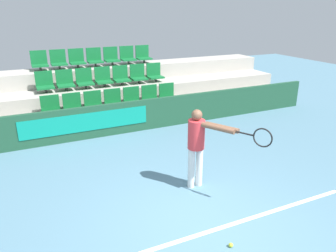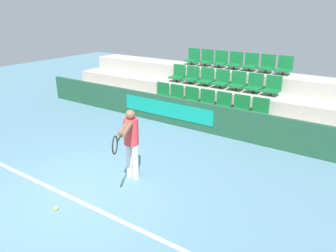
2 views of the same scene
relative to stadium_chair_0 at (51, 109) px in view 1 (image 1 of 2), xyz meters
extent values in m
plane|color=slate|center=(1.70, -5.10, -0.72)|extent=(30.00, 30.00, 0.00)
cube|color=white|center=(1.70, -5.30, -0.71)|extent=(5.46, 0.08, 0.01)
cube|color=#1E4C33|center=(1.70, -0.72, -0.28)|extent=(12.54, 0.12, 0.86)
cube|color=#0F937A|center=(0.75, -0.79, -0.24)|extent=(3.25, 0.02, 0.47)
cube|color=#ADA89E|center=(1.70, -0.13, -0.48)|extent=(12.14, 1.02, 0.47)
cube|color=#ADA89E|center=(1.70, 0.89, -0.25)|extent=(12.14, 1.02, 0.93)
cube|color=#ADA89E|center=(1.70, 1.91, -0.02)|extent=(12.14, 1.02, 1.40)
cylinder|color=#333333|center=(0.00, -0.08, -0.19)|extent=(0.07, 0.07, 0.13)
cube|color=#146B33|center=(0.00, -0.08, -0.10)|extent=(0.48, 0.40, 0.05)
cube|color=#146B33|center=(0.00, 0.10, 0.13)|extent=(0.48, 0.04, 0.41)
cylinder|color=#333333|center=(0.57, -0.08, -0.19)|extent=(0.07, 0.07, 0.13)
cube|color=#146B33|center=(0.57, -0.08, -0.10)|extent=(0.48, 0.40, 0.05)
cube|color=#146B33|center=(0.57, 0.10, 0.13)|extent=(0.48, 0.04, 0.41)
cylinder|color=#333333|center=(1.14, -0.08, -0.19)|extent=(0.07, 0.07, 0.13)
cube|color=#146B33|center=(1.14, -0.08, -0.10)|extent=(0.48, 0.40, 0.05)
cube|color=#146B33|center=(1.14, 0.10, 0.13)|extent=(0.48, 0.04, 0.41)
cylinder|color=#333333|center=(1.70, -0.08, -0.19)|extent=(0.07, 0.07, 0.13)
cube|color=#146B33|center=(1.70, -0.08, -0.10)|extent=(0.48, 0.40, 0.05)
cube|color=#146B33|center=(1.70, 0.10, 0.13)|extent=(0.48, 0.04, 0.41)
cylinder|color=#333333|center=(2.27, -0.08, -0.19)|extent=(0.07, 0.07, 0.13)
cube|color=#146B33|center=(2.27, -0.08, -0.10)|extent=(0.48, 0.40, 0.05)
cube|color=#146B33|center=(2.27, 0.10, 0.13)|extent=(0.48, 0.04, 0.41)
cylinder|color=#333333|center=(2.84, -0.08, -0.19)|extent=(0.07, 0.07, 0.13)
cube|color=#146B33|center=(2.84, -0.08, -0.10)|extent=(0.48, 0.40, 0.05)
cube|color=#146B33|center=(2.84, 0.10, 0.13)|extent=(0.48, 0.04, 0.41)
cylinder|color=#333333|center=(3.41, -0.08, -0.19)|extent=(0.07, 0.07, 0.13)
cube|color=#146B33|center=(3.41, -0.08, -0.10)|extent=(0.48, 0.40, 0.05)
cube|color=#146B33|center=(3.41, 0.10, 0.13)|extent=(0.48, 0.04, 0.41)
cylinder|color=#333333|center=(0.00, 0.94, 0.28)|extent=(0.07, 0.07, 0.13)
cube|color=#146B33|center=(0.00, 0.94, 0.37)|extent=(0.48, 0.40, 0.05)
cube|color=#146B33|center=(0.00, 1.12, 0.60)|extent=(0.48, 0.04, 0.41)
cylinder|color=#333333|center=(0.57, 0.94, 0.28)|extent=(0.07, 0.07, 0.13)
cube|color=#146B33|center=(0.57, 0.94, 0.37)|extent=(0.48, 0.40, 0.05)
cube|color=#146B33|center=(0.57, 1.12, 0.60)|extent=(0.48, 0.04, 0.41)
cylinder|color=#333333|center=(1.14, 0.94, 0.28)|extent=(0.07, 0.07, 0.13)
cube|color=#146B33|center=(1.14, 0.94, 0.37)|extent=(0.48, 0.40, 0.05)
cube|color=#146B33|center=(1.14, 1.12, 0.60)|extent=(0.48, 0.04, 0.41)
cylinder|color=#333333|center=(1.70, 0.94, 0.28)|extent=(0.07, 0.07, 0.13)
cube|color=#146B33|center=(1.70, 0.94, 0.37)|extent=(0.48, 0.40, 0.05)
cube|color=#146B33|center=(1.70, 1.12, 0.60)|extent=(0.48, 0.04, 0.41)
cylinder|color=#333333|center=(2.27, 0.94, 0.28)|extent=(0.07, 0.07, 0.13)
cube|color=#146B33|center=(2.27, 0.94, 0.37)|extent=(0.48, 0.40, 0.05)
cube|color=#146B33|center=(2.27, 1.12, 0.60)|extent=(0.48, 0.04, 0.41)
cylinder|color=#333333|center=(2.84, 0.94, 0.28)|extent=(0.07, 0.07, 0.13)
cube|color=#146B33|center=(2.84, 0.94, 0.37)|extent=(0.48, 0.40, 0.05)
cube|color=#146B33|center=(2.84, 1.12, 0.60)|extent=(0.48, 0.04, 0.41)
cylinder|color=#333333|center=(3.41, 0.94, 0.28)|extent=(0.07, 0.07, 0.13)
cube|color=#146B33|center=(3.41, 0.94, 0.37)|extent=(0.48, 0.40, 0.05)
cube|color=#146B33|center=(3.41, 1.12, 0.60)|extent=(0.48, 0.04, 0.41)
cylinder|color=#333333|center=(0.00, 1.96, 0.75)|extent=(0.07, 0.07, 0.13)
cube|color=#146B33|center=(0.00, 1.96, 0.83)|extent=(0.48, 0.40, 0.05)
cube|color=#146B33|center=(0.00, 2.14, 1.07)|extent=(0.48, 0.04, 0.41)
cylinder|color=#333333|center=(0.57, 1.96, 0.75)|extent=(0.07, 0.07, 0.13)
cube|color=#146B33|center=(0.57, 1.96, 0.83)|extent=(0.48, 0.40, 0.05)
cube|color=#146B33|center=(0.57, 2.14, 1.07)|extent=(0.48, 0.04, 0.41)
cylinder|color=#333333|center=(1.14, 1.96, 0.75)|extent=(0.07, 0.07, 0.13)
cube|color=#146B33|center=(1.14, 1.96, 0.83)|extent=(0.48, 0.40, 0.05)
cube|color=#146B33|center=(1.14, 2.14, 1.07)|extent=(0.48, 0.04, 0.41)
cylinder|color=#333333|center=(1.70, 1.96, 0.75)|extent=(0.07, 0.07, 0.13)
cube|color=#146B33|center=(1.70, 1.96, 0.83)|extent=(0.48, 0.40, 0.05)
cube|color=#146B33|center=(1.70, 2.14, 1.07)|extent=(0.48, 0.04, 0.41)
cylinder|color=#333333|center=(2.27, 1.96, 0.75)|extent=(0.07, 0.07, 0.13)
cube|color=#146B33|center=(2.27, 1.96, 0.83)|extent=(0.48, 0.40, 0.05)
cube|color=#146B33|center=(2.27, 2.14, 1.07)|extent=(0.48, 0.04, 0.41)
cylinder|color=#333333|center=(2.84, 1.96, 0.75)|extent=(0.07, 0.07, 0.13)
cube|color=#146B33|center=(2.84, 1.96, 0.83)|extent=(0.48, 0.40, 0.05)
cube|color=#146B33|center=(2.84, 2.14, 1.07)|extent=(0.48, 0.04, 0.41)
cylinder|color=#333333|center=(3.41, 1.96, 0.75)|extent=(0.07, 0.07, 0.13)
cube|color=#146B33|center=(3.41, 1.96, 0.83)|extent=(0.48, 0.40, 0.05)
cube|color=#146B33|center=(3.41, 2.14, 1.07)|extent=(0.48, 0.04, 0.41)
cylinder|color=silver|center=(2.03, -4.01, -0.32)|extent=(0.13, 0.13, 0.79)
cylinder|color=silver|center=(2.20, -4.01, -0.32)|extent=(0.13, 0.13, 0.79)
cylinder|color=red|center=(2.12, -4.01, 0.35)|extent=(0.31, 0.31, 0.55)
sphere|color=brown|center=(2.12, -4.01, 0.72)|extent=(0.20, 0.20, 0.20)
cylinder|color=brown|center=(2.30, -4.42, 0.58)|extent=(0.38, 0.59, 0.09)
cylinder|color=brown|center=(2.38, -4.42, 0.58)|extent=(0.38, 0.59, 0.09)
cylinder|color=black|center=(2.56, -4.82, 0.58)|extent=(0.17, 0.28, 0.03)
torus|color=black|center=(2.70, -5.09, 0.58)|extent=(0.18, 0.30, 0.32)
sphere|color=#CCDB33|center=(1.75, -5.72, -0.68)|extent=(0.07, 0.07, 0.07)
camera|label=1|loc=(-0.69, -8.80, 2.54)|focal=35.00mm
camera|label=2|loc=(6.30, -8.73, 2.79)|focal=35.00mm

